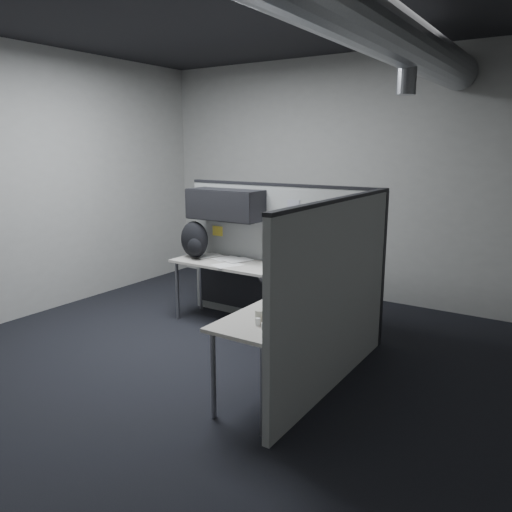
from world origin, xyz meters
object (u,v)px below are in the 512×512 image
Objects in this scene: monitor at (325,255)px; backpack at (195,240)px; desk at (270,287)px; keyboard at (280,279)px; phone at (284,309)px.

monitor reaches higher than backpack.
monitor reaches higher than desk.
monitor is (0.51, 0.21, 0.37)m from desk.
keyboard is 1.44m from backpack.
backpack reaches higher than phone.
phone is (0.19, -1.12, -0.21)m from monitor.
phone is at bearing -51.99° from backpack.
desk is 1.27m from backpack.
backpack is at bearing -163.02° from monitor.
desk is 1.16m from phone.
monitor is at bearing 22.12° from desk.
desk is 4.08× the size of monitor.
backpack is at bearing 168.06° from desk.
monitor is 1.44× the size of keyboard.
keyboard is (0.18, -0.10, 0.13)m from desk.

